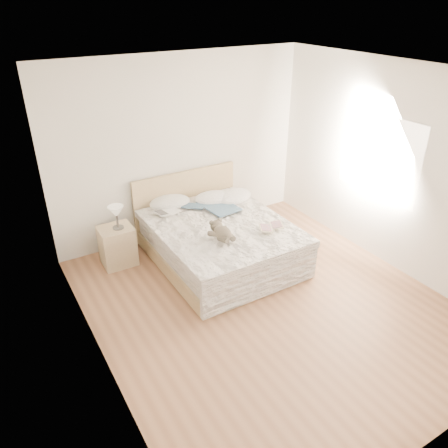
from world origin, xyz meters
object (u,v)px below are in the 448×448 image
Objects in this scene: table_lamp at (116,213)px; childrens_book at (271,227)px; nightstand at (118,246)px; bed at (218,240)px; teddy_bear at (223,238)px; photo_book at (167,212)px.

table_lamp is 2.07m from childrens_book.
bed is at bearing -25.99° from nightstand.
bed reaches higher than teddy_bear.
table_lamp is 0.73m from photo_book.
childrens_book is at bearing -33.61° from nightstand.
nightstand is at bearing 172.99° from childrens_book.
photo_book is at bearing 158.55° from childrens_book.
bed is 0.83m from photo_book.
teddy_bear is (1.00, -1.09, -0.14)m from table_lamp.
teddy_bear is at bearing -85.27° from photo_book.
photo_book is (0.71, -0.02, -0.16)m from table_lamp.
bed is 6.14× the size of childrens_book.
photo_book is (-0.51, 0.57, 0.32)m from bed.
table_lamp is 0.93× the size of childrens_book.
childrens_book reaches higher than nightstand.
teddy_bear is (-0.22, -0.50, 0.34)m from bed.
nightstand is 0.52m from table_lamp.
nightstand is (-1.26, 0.61, -0.03)m from bed.
childrens_book is (1.72, -1.15, -0.16)m from table_lamp.
bed is 6.32× the size of photo_book.
table_lamp is at bearing 172.91° from childrens_book.
table_lamp is (0.04, -0.02, 0.51)m from nightstand.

